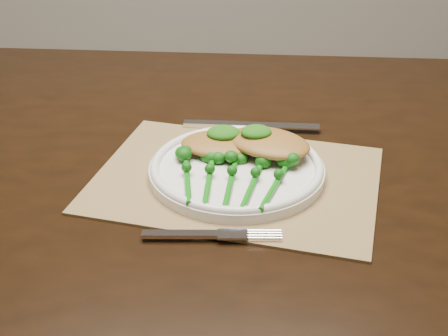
{
  "coord_description": "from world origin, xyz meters",
  "views": [
    {
      "loc": [
        -0.02,
        -1.0,
        1.21
      ],
      "look_at": [
        0.01,
        -0.25,
        0.78
      ],
      "focal_mm": 50.0,
      "sensor_mm": 36.0,
      "label": 1
    }
  ],
  "objects_px": {
    "dinner_plate": "(237,168)",
    "placemat": "(236,179)",
    "chicken_fillet_left": "(220,144)",
    "broccolini_bundle": "(230,183)",
    "dining_table": "(202,325)"
  },
  "relations": [
    {
      "from": "dining_table",
      "to": "dinner_plate",
      "type": "bearing_deg",
      "value": -51.68
    },
    {
      "from": "dinner_plate",
      "to": "placemat",
      "type": "bearing_deg",
      "value": -98.67
    },
    {
      "from": "dining_table",
      "to": "chicken_fillet_left",
      "type": "xyz_separation_m",
      "value": [
        0.03,
        -0.04,
        0.4
      ]
    },
    {
      "from": "dinner_plate",
      "to": "chicken_fillet_left",
      "type": "relative_size",
      "value": 2.13
    },
    {
      "from": "placemat",
      "to": "chicken_fillet_left",
      "type": "relative_size",
      "value": 3.36
    },
    {
      "from": "placemat",
      "to": "dinner_plate",
      "type": "height_order",
      "value": "dinner_plate"
    },
    {
      "from": "dining_table",
      "to": "broccolini_bundle",
      "type": "xyz_separation_m",
      "value": [
        0.04,
        -0.14,
        0.4
      ]
    },
    {
      "from": "placemat",
      "to": "dining_table",
      "type": "bearing_deg",
      "value": 136.57
    },
    {
      "from": "chicken_fillet_left",
      "to": "broccolini_bundle",
      "type": "xyz_separation_m",
      "value": [
        0.01,
        -0.1,
        -0.01
      ]
    },
    {
      "from": "chicken_fillet_left",
      "to": "broccolini_bundle",
      "type": "relative_size",
      "value": 0.64
    },
    {
      "from": "dining_table",
      "to": "chicken_fillet_left",
      "type": "height_order",
      "value": "chicken_fillet_left"
    },
    {
      "from": "dining_table",
      "to": "broccolini_bundle",
      "type": "height_order",
      "value": "broccolini_bundle"
    },
    {
      "from": "dining_table",
      "to": "broccolini_bundle",
      "type": "distance_m",
      "value": 0.42
    },
    {
      "from": "chicken_fillet_left",
      "to": "broccolini_bundle",
      "type": "distance_m",
      "value": 0.1
    },
    {
      "from": "dining_table",
      "to": "dinner_plate",
      "type": "height_order",
      "value": "dinner_plate"
    }
  ]
}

